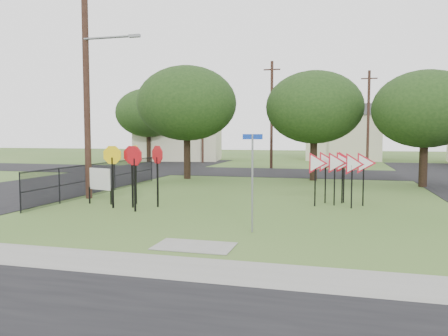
# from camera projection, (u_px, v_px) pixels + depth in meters

# --- Properties ---
(ground) EXTENTS (140.00, 140.00, 0.00)m
(ground) POSITION_uv_depth(u_px,v_px,m) (219.00, 227.00, 13.39)
(ground) COLOR #395B22
(sidewalk) EXTENTS (30.00, 1.60, 0.02)m
(sidewalk) POSITION_uv_depth(u_px,v_px,m) (167.00, 267.00, 9.34)
(sidewalk) COLOR gray
(sidewalk) RESTS_ON ground
(planting_strip) EXTENTS (30.00, 0.80, 0.02)m
(planting_strip) POSITION_uv_depth(u_px,v_px,m) (143.00, 286.00, 8.18)
(planting_strip) COLOR #395B22
(planting_strip) RESTS_ON ground
(street_left) EXTENTS (8.00, 50.00, 0.02)m
(street_left) POSITION_uv_depth(u_px,v_px,m) (70.00, 182.00, 26.07)
(street_left) COLOR black
(street_left) RESTS_ON ground
(street_far) EXTENTS (60.00, 8.00, 0.02)m
(street_far) POSITION_uv_depth(u_px,v_px,m) (290.00, 173.00, 32.68)
(street_far) COLOR black
(street_far) RESTS_ON ground
(curb_pad) EXTENTS (2.00, 1.20, 0.02)m
(curb_pad) POSITION_uv_depth(u_px,v_px,m) (194.00, 246.00, 11.07)
(curb_pad) COLOR gray
(curb_pad) RESTS_ON ground
(street_name_sign) EXTENTS (0.59, 0.06, 2.86)m
(street_name_sign) POSITION_uv_depth(u_px,v_px,m) (252.00, 176.00, 12.61)
(street_name_sign) COLOR gray
(street_name_sign) RESTS_ON ground
(stop_sign_cluster) EXTENTS (2.27, 2.08, 2.44)m
(stop_sign_cluster) POSITION_uv_depth(u_px,v_px,m) (134.00, 161.00, 16.94)
(stop_sign_cluster) COLOR black
(stop_sign_cluster) RESTS_ON ground
(yield_sign_cluster) EXTENTS (2.82, 1.82, 2.20)m
(yield_sign_cluster) POSITION_uv_depth(u_px,v_px,m) (340.00, 165.00, 17.59)
(yield_sign_cluster) COLOR black
(yield_sign_cluster) RESTS_ON ground
(info_board) EXTENTS (1.14, 0.40, 1.47)m
(info_board) POSITION_uv_depth(u_px,v_px,m) (100.00, 180.00, 17.88)
(info_board) COLOR black
(info_board) RESTS_ON ground
(utility_pole_main) EXTENTS (3.55, 0.33, 10.00)m
(utility_pole_main) POSITION_uv_depth(u_px,v_px,m) (88.00, 81.00, 19.17)
(utility_pole_main) COLOR #3C241B
(utility_pole_main) RESTS_ON ground
(far_pole_a) EXTENTS (1.40, 0.24, 9.00)m
(far_pole_a) POSITION_uv_depth(u_px,v_px,m) (272.00, 114.00, 36.70)
(far_pole_a) COLOR #3C241B
(far_pole_a) RESTS_ON ground
(far_pole_b) EXTENTS (1.40, 0.24, 8.50)m
(far_pole_b) POSITION_uv_depth(u_px,v_px,m) (368.00, 118.00, 38.55)
(far_pole_b) COLOR #3C241B
(far_pole_b) RESTS_ON ground
(far_pole_c) EXTENTS (1.40, 0.24, 9.00)m
(far_pole_c) POSITION_uv_depth(u_px,v_px,m) (202.00, 118.00, 44.51)
(far_pole_c) COLOR #3C241B
(far_pole_c) RESTS_ON ground
(fence_run) EXTENTS (0.05, 11.55, 1.50)m
(fence_run) POSITION_uv_depth(u_px,v_px,m) (103.00, 177.00, 21.28)
(fence_run) COLOR black
(fence_run) RESTS_ON ground
(house_left) EXTENTS (10.58, 8.88, 7.20)m
(house_left) POSITION_uv_depth(u_px,v_px,m) (180.00, 128.00, 49.45)
(house_left) COLOR beige
(house_left) RESTS_ON ground
(house_mid) EXTENTS (8.40, 8.40, 6.20)m
(house_mid) POSITION_uv_depth(u_px,v_px,m) (343.00, 132.00, 50.72)
(house_mid) COLOR beige
(house_mid) RESTS_ON ground
(tree_near_left) EXTENTS (6.40, 6.40, 7.27)m
(tree_near_left) POSITION_uv_depth(u_px,v_px,m) (187.00, 104.00, 28.05)
(tree_near_left) COLOR black
(tree_near_left) RESTS_ON ground
(tree_near_mid) EXTENTS (6.00, 6.00, 6.80)m
(tree_near_mid) POSITION_uv_depth(u_px,v_px,m) (314.00, 107.00, 27.01)
(tree_near_mid) COLOR black
(tree_near_mid) RESTS_ON ground
(tree_near_right) EXTENTS (5.60, 5.60, 6.33)m
(tree_near_right) POSITION_uv_depth(u_px,v_px,m) (425.00, 109.00, 23.58)
(tree_near_right) COLOR black
(tree_near_right) RESTS_ON ground
(tree_far_left) EXTENTS (6.80, 6.80, 7.73)m
(tree_far_left) POSITION_uv_depth(u_px,v_px,m) (148.00, 113.00, 45.99)
(tree_far_left) COLOR black
(tree_far_left) RESTS_ON ground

